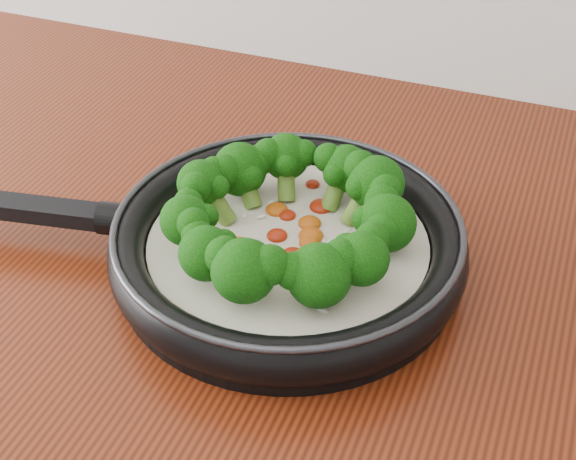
% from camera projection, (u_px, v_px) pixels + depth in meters
% --- Properties ---
extents(skillet, '(0.58, 0.41, 0.10)m').
position_uv_depth(skillet, '(286.00, 239.00, 0.79)').
color(skillet, black).
rests_on(skillet, counter).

